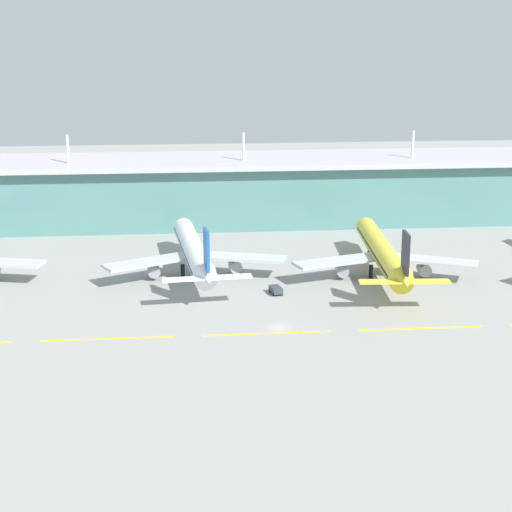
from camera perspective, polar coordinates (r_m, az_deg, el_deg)
The scene contains 8 objects.
ground_plane at distance 185.18m, azimuth 1.56°, elevation -4.88°, with size 600.00×600.00×0.00m, color gray.
terminal_building at distance 281.27m, azimuth -0.94°, elevation 4.52°, with size 288.00×34.00×30.93m.
airliner_near_middle at distance 221.85m, azimuth -4.24°, elevation 0.27°, with size 48.60×63.82×18.90m.
airliner_far_middle at distance 222.68m, azimuth 8.61°, elevation 0.20°, with size 48.69×66.20×18.90m.
taxiway_stripe_mid_west at distance 181.30m, azimuth -10.05°, elevation -5.56°, with size 28.00×0.70×0.04m, color yellow.
taxiway_stripe_centre at distance 181.53m, azimuth 0.75°, elevation -5.29°, with size 28.00×0.70×0.04m, color yellow.
taxiway_stripe_mid_east at distance 188.01m, azimuth 11.14°, elevation -4.85°, with size 28.00×0.70×0.04m, color yellow.
pushback_tug at distance 207.46m, azimuth 1.36°, elevation -2.30°, with size 3.25×4.79×1.85m.
Camera 1 is at (-21.22, -172.46, 64.04)m, focal length 58.85 mm.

